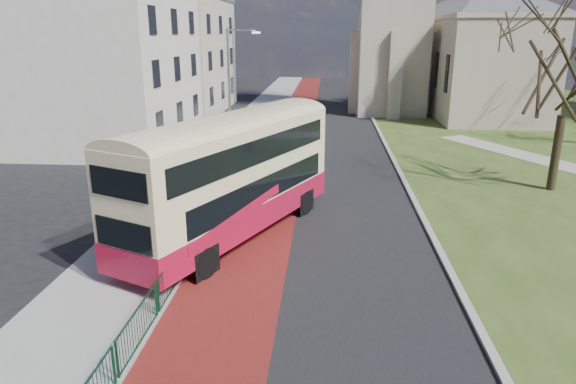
# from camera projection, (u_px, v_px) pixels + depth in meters

# --- Properties ---
(ground) EXTENTS (160.00, 160.00, 0.00)m
(ground) POSITION_uv_depth(u_px,v_px,m) (268.00, 287.00, 16.61)
(ground) COLOR black
(ground) RESTS_ON ground
(road_carriageway) EXTENTS (9.00, 120.00, 0.01)m
(road_carriageway) POSITION_uv_depth(u_px,v_px,m) (322.00, 151.00, 35.54)
(road_carriageway) COLOR black
(road_carriageway) RESTS_ON ground
(bus_lane) EXTENTS (3.40, 120.00, 0.01)m
(bus_lane) POSITION_uv_depth(u_px,v_px,m) (283.00, 151.00, 35.74)
(bus_lane) COLOR #591414
(bus_lane) RESTS_ON ground
(pavement_west) EXTENTS (4.00, 120.00, 0.12)m
(pavement_west) POSITION_uv_depth(u_px,v_px,m) (230.00, 149.00, 36.00)
(pavement_west) COLOR gray
(pavement_west) RESTS_ON ground
(kerb_west) EXTENTS (0.25, 120.00, 0.13)m
(kerb_west) POSITION_uv_depth(u_px,v_px,m) (258.00, 149.00, 35.85)
(kerb_west) COLOR #999993
(kerb_west) RESTS_ON ground
(kerb_east) EXTENTS (0.25, 80.00, 0.13)m
(kerb_east) POSITION_uv_depth(u_px,v_px,m) (386.00, 145.00, 37.10)
(kerb_east) COLOR #999993
(kerb_east) RESTS_ON ground
(pedestrian_railing) EXTENTS (0.07, 24.00, 1.12)m
(pedestrian_railing) POSITION_uv_depth(u_px,v_px,m) (206.00, 224.00, 20.47)
(pedestrian_railing) COLOR #0D3922
(pedestrian_railing) RESTS_ON ground
(street_block_near) EXTENTS (10.30, 14.30, 13.00)m
(street_block_near) POSITION_uv_depth(u_px,v_px,m) (107.00, 52.00, 36.64)
(street_block_near) COLOR beige
(street_block_near) RESTS_ON ground
(street_block_far) EXTENTS (10.30, 16.30, 11.50)m
(street_block_far) POSITION_uv_depth(u_px,v_px,m) (173.00, 54.00, 52.09)
(street_block_far) COLOR #BCB29F
(street_block_far) RESTS_ON ground
(streetlamp) EXTENTS (2.13, 0.18, 8.00)m
(streetlamp) POSITION_uv_depth(u_px,v_px,m) (231.00, 86.00, 32.70)
(streetlamp) COLOR gray
(streetlamp) RESTS_ON pavement_west
(bus) EXTENTS (7.13, 11.43, 4.75)m
(bus) POSITION_uv_depth(u_px,v_px,m) (232.00, 172.00, 19.87)
(bus) COLOR #A50F2C
(bus) RESTS_ON ground
(winter_tree_near) EXTENTS (7.07, 7.07, 9.99)m
(winter_tree_near) POSITION_uv_depth(u_px,v_px,m) (572.00, 52.00, 24.71)
(winter_tree_near) COLOR #302618
(winter_tree_near) RESTS_ON grass_green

